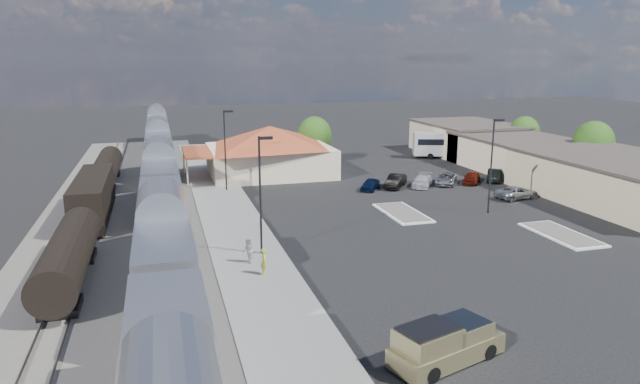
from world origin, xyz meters
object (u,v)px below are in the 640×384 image
object	(u,v)px
coach_bus	(454,143)
pickup_truck	(447,343)
suv	(517,192)
station_depot	(269,150)

from	to	relation	value
coach_bus	pickup_truck	bearing A→B (deg)	169.84
pickup_truck	suv	distance (m)	36.20
pickup_truck	coach_bus	bearing A→B (deg)	-46.67
coach_bus	suv	bearing A→B (deg)	-174.84
pickup_truck	coach_bus	world-z (taller)	coach_bus
pickup_truck	suv	bearing A→B (deg)	-57.26
station_depot	suv	xyz separation A→B (m)	(22.60, -19.80, -2.46)
station_depot	coach_bus	world-z (taller)	station_depot
pickup_truck	coach_bus	xyz separation A→B (m)	(29.04, 52.35, 1.21)
pickup_truck	coach_bus	size ratio (longest dim) A/B	0.53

